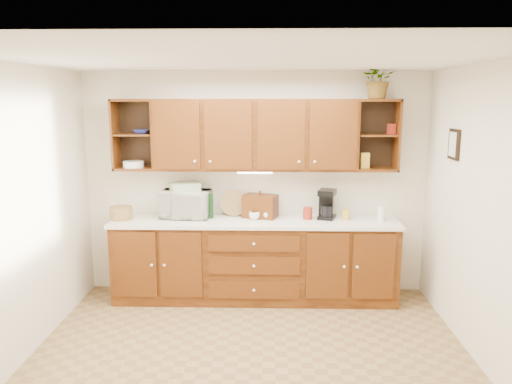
# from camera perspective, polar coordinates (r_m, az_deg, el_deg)

# --- Properties ---
(floor) EXTENTS (4.00, 4.00, 0.00)m
(floor) POSITION_cam_1_polar(r_m,az_deg,el_deg) (4.66, -0.69, -18.85)
(floor) COLOR olive
(floor) RESTS_ON ground
(ceiling) EXTENTS (4.00, 4.00, 0.00)m
(ceiling) POSITION_cam_1_polar(r_m,az_deg,el_deg) (4.07, -0.77, 14.95)
(ceiling) COLOR white
(ceiling) RESTS_ON back_wall
(back_wall) EXTENTS (4.00, 0.00, 4.00)m
(back_wall) POSITION_cam_1_polar(r_m,az_deg,el_deg) (5.89, -0.07, 0.94)
(back_wall) COLOR beige
(back_wall) RESTS_ON floor
(left_wall) EXTENTS (0.00, 3.50, 3.50)m
(left_wall) POSITION_cam_1_polar(r_m,az_deg,el_deg) (4.70, -25.93, -2.66)
(left_wall) COLOR beige
(left_wall) RESTS_ON floor
(right_wall) EXTENTS (0.00, 3.50, 3.50)m
(right_wall) POSITION_cam_1_polar(r_m,az_deg,el_deg) (4.56, 25.30, -2.99)
(right_wall) COLOR beige
(right_wall) RESTS_ON floor
(base_cabinets) EXTENTS (3.20, 0.60, 0.90)m
(base_cabinets) POSITION_cam_1_polar(r_m,az_deg,el_deg) (5.81, -0.15, -7.87)
(base_cabinets) COLOR #321105
(base_cabinets) RESTS_ON floor
(countertop) EXTENTS (3.24, 0.64, 0.04)m
(countertop) POSITION_cam_1_polar(r_m,az_deg,el_deg) (5.66, -0.15, -3.39)
(countertop) COLOR silver
(countertop) RESTS_ON base_cabinets
(upper_cabinets) EXTENTS (3.20, 0.33, 0.80)m
(upper_cabinets) POSITION_cam_1_polar(r_m,az_deg,el_deg) (5.66, -0.02, 6.58)
(upper_cabinets) COLOR #321105
(upper_cabinets) RESTS_ON back_wall
(undercabinet_light) EXTENTS (0.40, 0.05, 0.02)m
(undercabinet_light) POSITION_cam_1_polar(r_m,az_deg,el_deg) (5.65, -0.13, 2.27)
(undercabinet_light) COLOR white
(undercabinet_light) RESTS_ON upper_cabinets
(framed_picture) EXTENTS (0.03, 0.24, 0.30)m
(framed_picture) POSITION_cam_1_polar(r_m,az_deg,el_deg) (5.30, 21.70, 5.09)
(framed_picture) COLOR black
(framed_picture) RESTS_ON right_wall
(wicker_basket) EXTENTS (0.33, 0.33, 0.14)m
(wicker_basket) POSITION_cam_1_polar(r_m,az_deg,el_deg) (5.87, -15.16, -2.33)
(wicker_basket) COLOR #9E7541
(wicker_basket) RESTS_ON countertop
(microwave) EXTENTS (0.59, 0.42, 0.31)m
(microwave) POSITION_cam_1_polar(r_m,az_deg,el_deg) (5.81, -8.05, -1.36)
(microwave) COLOR beige
(microwave) RESTS_ON countertop
(towel_stack) EXTENTS (0.38, 0.33, 0.09)m
(towel_stack) POSITION_cam_1_polar(r_m,az_deg,el_deg) (5.78, -8.10, 0.60)
(towel_stack) COLOR #D3C363
(towel_stack) RESTS_ON microwave
(wine_bottle) EXTENTS (0.07, 0.07, 0.29)m
(wine_bottle) POSITION_cam_1_polar(r_m,az_deg,el_deg) (5.74, -5.24, -1.56)
(wine_bottle) COLOR black
(wine_bottle) RESTS_ON countertop
(woven_tray) EXTENTS (0.32, 0.09, 0.31)m
(woven_tray) POSITION_cam_1_polar(r_m,az_deg,el_deg) (5.85, -2.54, -2.64)
(woven_tray) COLOR #9E7541
(woven_tray) RESTS_ON countertop
(bread_box) EXTENTS (0.43, 0.34, 0.26)m
(bread_box) POSITION_cam_1_polar(r_m,az_deg,el_deg) (5.75, 0.50, -1.62)
(bread_box) COLOR #321105
(bread_box) RESTS_ON countertop
(mug_tree) EXTENTS (0.30, 0.29, 0.32)m
(mug_tree) POSITION_cam_1_polar(r_m,az_deg,el_deg) (5.71, 0.48, -2.56)
(mug_tree) COLOR #321105
(mug_tree) RESTS_ON countertop
(canister_red) EXTENTS (0.14, 0.14, 0.14)m
(canister_red) POSITION_cam_1_polar(r_m,az_deg,el_deg) (5.71, 5.92, -2.43)
(canister_red) COLOR maroon
(canister_red) RESTS_ON countertop
(canister_white) EXTENTS (0.10, 0.10, 0.17)m
(canister_white) POSITION_cam_1_polar(r_m,az_deg,el_deg) (5.75, 14.11, -2.42)
(canister_white) COLOR white
(canister_white) RESTS_ON countertop
(canister_yellow) EXTENTS (0.10, 0.10, 0.11)m
(canister_yellow) POSITION_cam_1_polar(r_m,az_deg,el_deg) (5.75, 10.23, -2.55)
(canister_yellow) COLOR gold
(canister_yellow) RESTS_ON countertop
(coffee_maker) EXTENTS (0.24, 0.28, 0.34)m
(coffee_maker) POSITION_cam_1_polar(r_m,az_deg,el_deg) (5.76, 8.09, -1.41)
(coffee_maker) COLOR black
(coffee_maker) RESTS_ON countertop
(bowl_stack) EXTENTS (0.20, 0.20, 0.05)m
(bowl_stack) POSITION_cam_1_polar(r_m,az_deg,el_deg) (5.82, -12.92, 6.73)
(bowl_stack) COLOR navy
(bowl_stack) RESTS_ON upper_cabinets
(plate_stack) EXTENTS (0.24, 0.24, 0.07)m
(plate_stack) POSITION_cam_1_polar(r_m,az_deg,el_deg) (5.86, -13.84, 3.10)
(plate_stack) COLOR white
(plate_stack) RESTS_ON upper_cabinets
(pantry_box_yellow) EXTENTS (0.10, 0.08, 0.17)m
(pantry_box_yellow) POSITION_cam_1_polar(r_m,az_deg,el_deg) (5.75, 12.30, 3.54)
(pantry_box_yellow) COLOR gold
(pantry_box_yellow) RESTS_ON upper_cabinets
(pantry_box_red) EXTENTS (0.09, 0.08, 0.12)m
(pantry_box_red) POSITION_cam_1_polar(r_m,az_deg,el_deg) (5.79, 15.22, 6.95)
(pantry_box_red) COLOR maroon
(pantry_box_red) RESTS_ON upper_cabinets
(potted_plant) EXTENTS (0.44, 0.40, 0.43)m
(potted_plant) POSITION_cam_1_polar(r_m,az_deg,el_deg) (5.71, 13.86, 12.47)
(potted_plant) COLOR #999999
(potted_plant) RESTS_ON upper_cabinets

